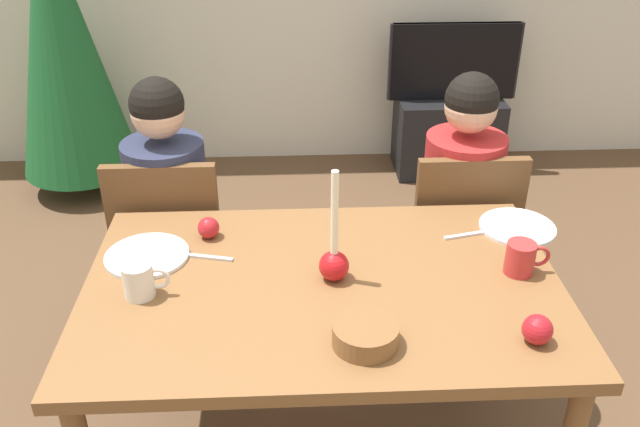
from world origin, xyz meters
TOP-DOWN VIEW (x-y plane):
  - dining_table at (0.00, 0.00)m, footprint 1.40×0.90m
  - chair_left at (-0.55, 0.61)m, footprint 0.40×0.40m
  - chair_right at (0.56, 0.61)m, footprint 0.40×0.40m
  - person_left_child at (-0.55, 0.64)m, footprint 0.30×0.30m
  - person_right_child at (0.56, 0.64)m, footprint 0.30×0.30m
  - tv_stand at (0.91, 2.30)m, footprint 0.64×0.40m
  - tv at (0.91, 2.30)m, footprint 0.79×0.05m
  - christmas_tree at (-1.34, 2.15)m, footprint 0.68×0.68m
  - candle_centerpiece at (0.03, 0.02)m, footprint 0.09×0.09m
  - plate_left at (-0.54, 0.16)m, footprint 0.26×0.26m
  - plate_right at (0.66, 0.28)m, footprint 0.25×0.25m
  - mug_left at (-0.52, -0.04)m, footprint 0.13×0.09m
  - mug_right at (0.59, 0.03)m, footprint 0.13×0.09m
  - fork_left at (-0.36, 0.15)m, footprint 0.18×0.06m
  - fork_right at (0.49, 0.24)m, footprint 0.18×0.06m
  - bowl_walnuts at (0.09, -0.28)m, footprint 0.17×0.17m
  - apple_near_candle at (0.53, -0.29)m, footprint 0.08×0.08m
  - apple_by_left_plate at (-0.36, 0.27)m, footprint 0.07×0.07m

SIDE VIEW (x-z plane):
  - tv_stand at x=0.91m, z-range 0.00..0.48m
  - chair_left at x=-0.55m, z-range 0.06..0.96m
  - chair_right at x=0.56m, z-range 0.06..0.96m
  - person_left_child at x=-0.55m, z-range -0.02..1.16m
  - person_right_child at x=0.56m, z-range -0.02..1.16m
  - dining_table at x=0.00m, z-range 0.29..1.04m
  - tv at x=0.91m, z-range 0.48..0.94m
  - fork_left at x=-0.36m, z-range 0.75..0.76m
  - fork_right at x=0.49m, z-range 0.75..0.76m
  - plate_left at x=-0.54m, z-range 0.75..0.76m
  - plate_right at x=0.66m, z-range 0.75..0.76m
  - bowl_walnuts at x=0.09m, z-range 0.75..0.81m
  - apple_by_left_plate at x=-0.36m, z-range 0.75..0.82m
  - apple_near_candle at x=0.53m, z-range 0.75..0.83m
  - mug_right at x=0.59m, z-range 0.75..0.85m
  - mug_left at x=-0.52m, z-range 0.75..0.85m
  - candle_centerpiece at x=0.03m, z-range 0.64..1.00m
  - christmas_tree at x=-1.34m, z-range 0.03..1.74m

